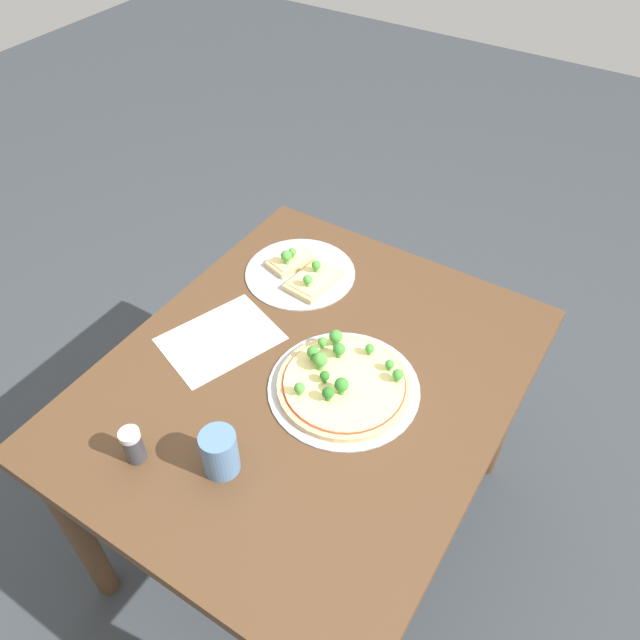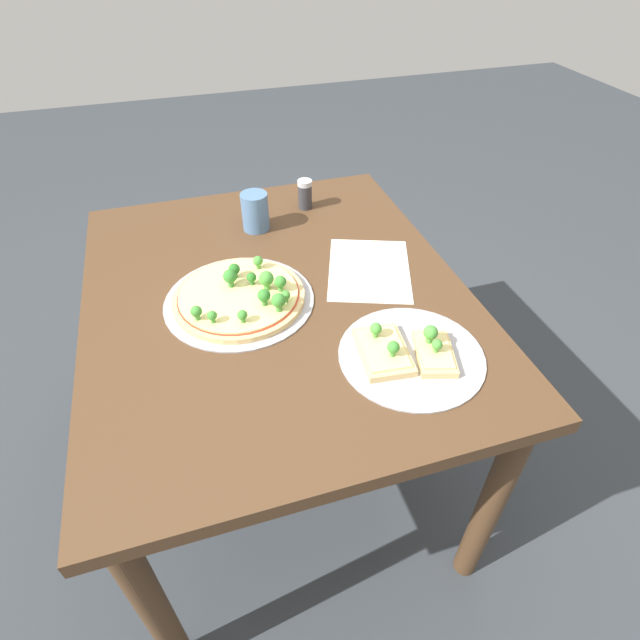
% 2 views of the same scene
% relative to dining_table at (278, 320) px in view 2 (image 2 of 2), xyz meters
% --- Properties ---
extents(ground_plane, '(8.00, 8.00, 0.00)m').
position_rel_dining_table_xyz_m(ground_plane, '(0.00, 0.00, -0.62)').
color(ground_plane, '#33383D').
extents(dining_table, '(1.09, 0.90, 0.72)m').
position_rel_dining_table_xyz_m(dining_table, '(0.00, 0.00, 0.00)').
color(dining_table, '#4C331E').
rests_on(dining_table, ground_plane).
extents(pizza_tray_whole, '(0.35, 0.35, 0.07)m').
position_rel_dining_table_xyz_m(pizza_tray_whole, '(-0.01, 0.09, 0.11)').
color(pizza_tray_whole, '#A3A3A8').
rests_on(pizza_tray_whole, dining_table).
extents(pizza_tray_slice, '(0.31, 0.31, 0.07)m').
position_rel_dining_table_xyz_m(pizza_tray_slice, '(-0.30, -0.21, 0.11)').
color(pizza_tray_slice, '#A3A3A8').
rests_on(pizza_tray_slice, dining_table).
extents(drinking_cup, '(0.08, 0.08, 0.11)m').
position_rel_dining_table_xyz_m(drinking_cup, '(0.30, -0.01, 0.15)').
color(drinking_cup, '#4C7099').
rests_on(drinking_cup, dining_table).
extents(condiment_shaker, '(0.04, 0.04, 0.09)m').
position_rel_dining_table_xyz_m(condiment_shaker, '(0.38, -0.18, 0.14)').
color(condiment_shaker, '#333338').
rests_on(condiment_shaker, dining_table).
extents(paper_menu, '(0.33, 0.29, 0.00)m').
position_rel_dining_table_xyz_m(paper_menu, '(0.02, -0.25, 0.10)').
color(paper_menu, white).
rests_on(paper_menu, dining_table).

